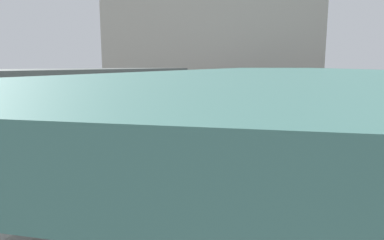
{
  "coord_description": "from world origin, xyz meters",
  "views": [
    {
      "loc": [
        3.33,
        -9.46,
        4.37
      ],
      "look_at": [
        -0.08,
        5.92,
        1.84
      ],
      "focal_mm": 31.05,
      "sensor_mm": 36.0,
      "label": 1
    }
  ],
  "objects_px": {
    "passenger_near_bench": "(277,120)",
    "passenger_far_end": "(274,134)",
    "commuter_train": "(199,118)",
    "platform_bench": "(321,206)",
    "litter_bin": "(237,154)",
    "passenger_mid_platform": "(104,118)",
    "platform_sign": "(316,120)"
  },
  "relations": [
    {
      "from": "passenger_mid_platform",
      "to": "platform_sign",
      "type": "bearing_deg",
      "value": -19.98
    },
    {
      "from": "commuter_train",
      "to": "litter_bin",
      "type": "relative_size",
      "value": 16.76
    },
    {
      "from": "passenger_near_bench",
      "to": "passenger_mid_platform",
      "type": "height_order",
      "value": "passenger_near_bench"
    },
    {
      "from": "platform_bench",
      "to": "passenger_mid_platform",
      "type": "xyz_separation_m",
      "value": [
        -8.93,
        7.76,
        0.42
      ]
    },
    {
      "from": "passenger_near_bench",
      "to": "passenger_far_end",
      "type": "xyz_separation_m",
      "value": [
        -0.19,
        -3.23,
        -0.04
      ]
    },
    {
      "from": "passenger_far_end",
      "to": "passenger_near_bench",
      "type": "bearing_deg",
      "value": 86.67
    },
    {
      "from": "commuter_train",
      "to": "passenger_mid_platform",
      "type": "relative_size",
      "value": 7.9
    },
    {
      "from": "litter_bin",
      "to": "passenger_near_bench",
      "type": "relative_size",
      "value": 0.46
    },
    {
      "from": "platform_sign",
      "to": "passenger_mid_platform",
      "type": "distance_m",
      "value": 9.98
    },
    {
      "from": "commuter_train",
      "to": "litter_bin",
      "type": "bearing_deg",
      "value": -66.26
    },
    {
      "from": "platform_sign",
      "to": "passenger_near_bench",
      "type": "bearing_deg",
      "value": 103.95
    },
    {
      "from": "commuter_train",
      "to": "litter_bin",
      "type": "distance_m",
      "value": 6.08
    },
    {
      "from": "litter_bin",
      "to": "platform_sign",
      "type": "bearing_deg",
      "value": 6.88
    },
    {
      "from": "platform_bench",
      "to": "litter_bin",
      "type": "relative_size",
      "value": 1.75
    },
    {
      "from": "platform_sign",
      "to": "litter_bin",
      "type": "relative_size",
      "value": 2.76
    },
    {
      "from": "passenger_mid_platform",
      "to": "passenger_near_bench",
      "type": "bearing_deg",
      "value": 6.83
    },
    {
      "from": "commuter_train",
      "to": "passenger_far_end",
      "type": "distance_m",
      "value": 5.52
    },
    {
      "from": "platform_sign",
      "to": "passenger_far_end",
      "type": "height_order",
      "value": "platform_sign"
    },
    {
      "from": "platform_sign",
      "to": "passenger_near_bench",
      "type": "height_order",
      "value": "platform_sign"
    },
    {
      "from": "platform_bench",
      "to": "commuter_train",
      "type": "bearing_deg",
      "value": 115.33
    },
    {
      "from": "commuter_train",
      "to": "passenger_mid_platform",
      "type": "height_order",
      "value": "commuter_train"
    },
    {
      "from": "commuter_train",
      "to": "litter_bin",
      "type": "height_order",
      "value": "commuter_train"
    },
    {
      "from": "passenger_near_bench",
      "to": "passenger_far_end",
      "type": "relative_size",
      "value": 1.04
    },
    {
      "from": "platform_sign",
      "to": "litter_bin",
      "type": "distance_m",
      "value": 2.83
    },
    {
      "from": "platform_bench",
      "to": "passenger_far_end",
      "type": "xyz_separation_m",
      "value": [
        -0.85,
        5.51,
        0.41
      ]
    },
    {
      "from": "commuter_train",
      "to": "passenger_near_bench",
      "type": "distance_m",
      "value": 3.98
    },
    {
      "from": "commuter_train",
      "to": "platform_sign",
      "type": "distance_m",
      "value": 7.29
    },
    {
      "from": "passenger_near_bench",
      "to": "passenger_mid_platform",
      "type": "xyz_separation_m",
      "value": [
        -8.27,
        -0.99,
        -0.03
      ]
    },
    {
      "from": "platform_bench",
      "to": "litter_bin",
      "type": "xyz_separation_m",
      "value": [
        -2.1,
        4.05,
        -0.06
      ]
    },
    {
      "from": "litter_bin",
      "to": "passenger_mid_platform",
      "type": "height_order",
      "value": "passenger_mid_platform"
    },
    {
      "from": "platform_bench",
      "to": "passenger_mid_platform",
      "type": "bearing_deg",
      "value": 139.03
    },
    {
      "from": "passenger_mid_platform",
      "to": "litter_bin",
      "type": "bearing_deg",
      "value": -28.5
    }
  ]
}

